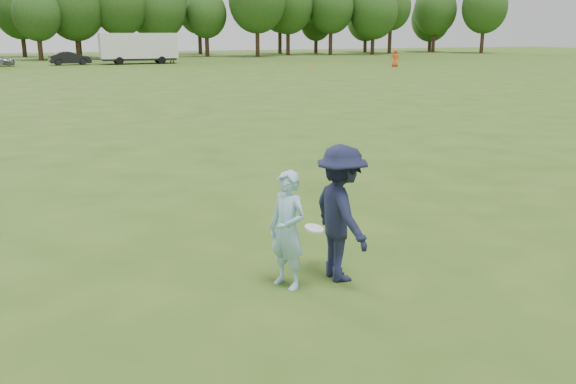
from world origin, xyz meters
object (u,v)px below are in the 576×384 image
defender (341,213)px  player_far_c (395,58)px  thrower (288,230)px  field_cone (310,67)px  player_far_d (172,56)px  cargo_trailer (138,47)px  car_f (70,58)px

defender → player_far_c: defender is taller
thrower → field_cone: thrower is taller
player_far_d → cargo_trailer: 3.63m
defender → field_cone: bearing=-23.6°
thrower → player_far_c: 54.11m
field_cone → defender: bearing=-113.7°
field_cone → cargo_trailer: cargo_trailer is taller
defender → cargo_trailer: cargo_trailer is taller
car_f → thrower: bearing=172.7°
player_far_d → field_cone: bearing=-74.6°
player_far_d → cargo_trailer: size_ratio=0.19×
player_far_d → field_cone: player_far_d is taller
thrower → car_f: 60.93m
defender → car_f: defender is taller
defender → car_f: 60.95m
player_far_c → cargo_trailer: cargo_trailer is taller
car_f → player_far_d: bearing=-104.0°
player_far_c → field_cone: (-8.86, 0.60, -0.71)m
thrower → field_cone: (20.93, 45.76, -0.69)m
thrower → player_far_c: size_ratio=0.97×
defender → car_f: (-0.40, 60.95, -0.31)m
thrower → car_f: bearing=154.7°
field_cone → cargo_trailer: bearing=132.8°
player_far_c → cargo_trailer: bearing=-21.4°
player_far_c → cargo_trailer: 27.10m
car_f → field_cone: car_f is taller
thrower → car_f: size_ratio=0.41×
player_far_d → car_f: size_ratio=0.41×
defender → car_f: size_ratio=0.48×
defender → player_far_d: size_ratio=1.17×
cargo_trailer → player_far_d: bearing=-12.4°
player_far_c → field_cone: 8.91m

